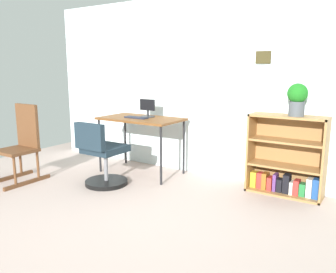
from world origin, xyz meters
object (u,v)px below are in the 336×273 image
desk (141,122)px  keyboard (136,118)px  office_chair (102,158)px  bookshelf_low (287,161)px  monitor (148,109)px  rocking_chair (22,143)px  potted_plant_on_shelf (297,98)px

desk → keyboard: 0.10m
office_chair → bookshelf_low: 2.14m
keyboard → bookshelf_low: 1.95m
desk → monitor: bearing=71.0°
keyboard → office_chair: (-0.04, -0.61, -0.43)m
bookshelf_low → monitor: bearing=-175.0°
rocking_chair → potted_plant_on_shelf: 3.32m
rocking_chair → keyboard: bearing=43.9°
keyboard → potted_plant_on_shelf: 2.00m
monitor → keyboard: size_ratio=0.74×
desk → rocking_chair: bearing=-134.9°
desk → potted_plant_on_shelf: size_ratio=3.12×
rocking_chair → potted_plant_on_shelf: bearing=23.1°
bookshelf_low → potted_plant_on_shelf: size_ratio=2.57×
monitor → office_chair: size_ratio=0.30×
desk → rocking_chair: (-1.07, -1.07, -0.22)m
office_chair → bookshelf_low: bearing=26.1°
monitor → office_chair: bearing=-97.6°
monitor → rocking_chair: monitor is taller
potted_plant_on_shelf → desk: bearing=-173.8°
rocking_chair → desk: bearing=45.1°
keyboard → office_chair: bearing=-94.2°
bookshelf_low → potted_plant_on_shelf: potted_plant_on_shelf is taller
desk → potted_plant_on_shelf: potted_plant_on_shelf is taller
rocking_chair → office_chair: bearing=21.2°
monitor → desk: bearing=-109.0°
office_chair → bookshelf_low: (1.92, 0.94, 0.04)m
desk → bookshelf_low: (1.86, 0.26, -0.32)m
monitor → potted_plant_on_shelf: potted_plant_on_shelf is taller
bookshelf_low → office_chair: bearing=-153.9°
monitor → potted_plant_on_shelf: size_ratio=0.69×
monitor → bookshelf_low: (1.82, 0.16, -0.48)m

